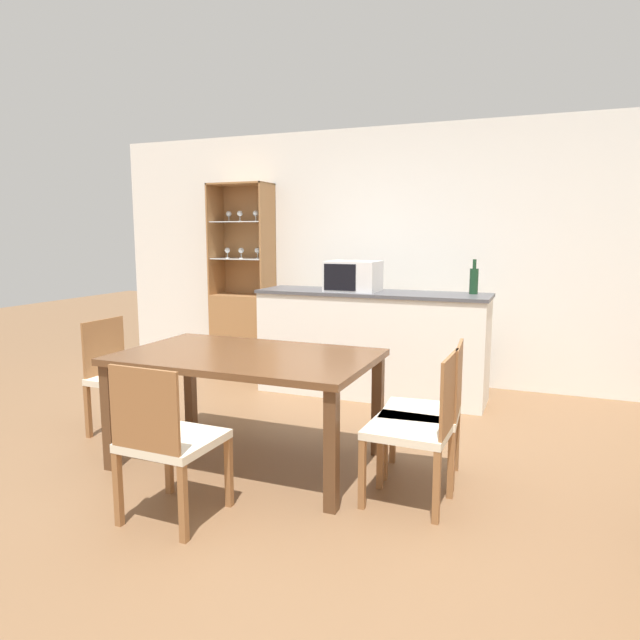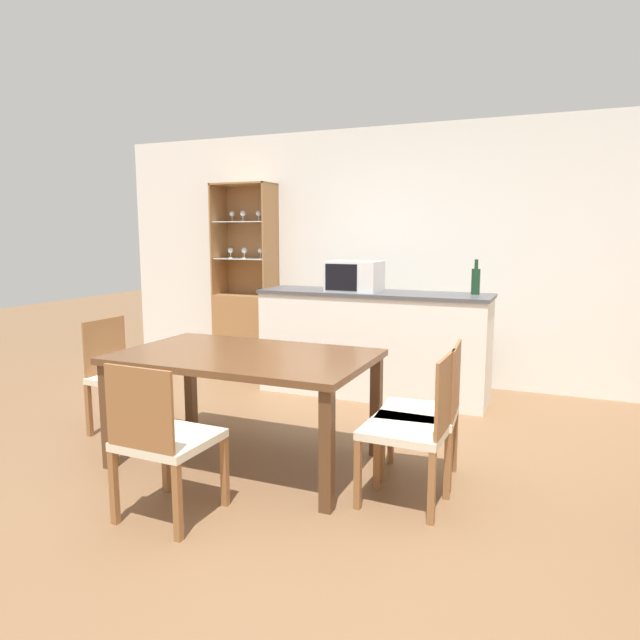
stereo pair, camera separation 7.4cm
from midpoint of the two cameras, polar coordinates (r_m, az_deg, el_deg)
ground_plane at (r=3.65m, az=-1.06°, el=-15.58°), size 18.00×18.00×0.00m
wall_back at (r=5.83m, az=9.54°, el=6.35°), size 6.80×0.06×2.55m
kitchen_counter at (r=5.30m, az=5.67°, el=-2.39°), size 2.12×0.57×0.97m
display_cabinet at (r=6.38m, az=-7.04°, el=0.45°), size 0.66×0.36×2.03m
dining_table at (r=3.73m, az=-6.93°, el=-4.55°), size 1.63×1.00×0.73m
dining_chair_side_left_far at (r=4.57m, az=-18.63°, el=-5.23°), size 0.46×0.46×0.86m
dining_chair_head_near at (r=3.13m, az=-14.71°, el=-11.46°), size 0.46×0.46×0.86m
dining_chair_side_right_far at (r=3.53m, az=11.14°, el=-8.99°), size 0.48×0.48×0.86m
dining_chair_side_right_near at (r=3.25m, az=10.01°, el=-10.53°), size 0.46×0.46×0.86m
microwave at (r=5.24m, az=3.89°, el=4.40°), size 0.47×0.37×0.28m
wine_bottle at (r=5.16m, az=15.70°, el=3.83°), size 0.08×0.08×0.30m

